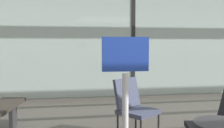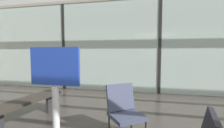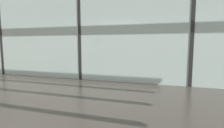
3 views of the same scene
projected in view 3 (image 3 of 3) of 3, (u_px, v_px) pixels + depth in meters
name	position (u px, v px, depth m)	size (l,w,h in m)	color
glass_curtain_wall	(80.00, 33.00, 5.94)	(14.00, 0.08, 3.18)	#A3B7B2
window_mullion_0	(2.00, 35.00, 6.99)	(0.10, 0.12, 3.18)	black
window_mullion_1	(80.00, 33.00, 5.94)	(0.10, 0.12, 3.18)	black
window_mullion_2	(192.00, 31.00, 4.89)	(0.10, 0.12, 3.18)	black
parked_airplane	(145.00, 34.00, 10.88)	(12.45, 3.75, 3.75)	silver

